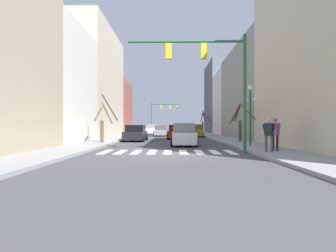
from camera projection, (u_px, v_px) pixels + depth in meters
name	position (u px, v px, depth m)	size (l,w,h in m)	color
ground_plane	(167.00, 155.00, 13.68)	(240.00, 240.00, 0.00)	#424247
sidewalk_left	(55.00, 153.00, 13.77)	(2.83, 90.00, 0.15)	gray
sidewalk_right	(281.00, 153.00, 13.59)	(2.83, 90.00, 0.15)	gray
building_row_left	(76.00, 87.00, 29.00)	(6.00, 42.59, 13.83)	tan
building_row_right	(253.00, 90.00, 32.68)	(6.00, 49.98, 13.73)	#BCB299
crosswalk_stripes	(168.00, 152.00, 15.10)	(7.65, 2.60, 0.01)	white
traffic_signal_near	(212.00, 67.00, 14.48)	(6.56, 0.28, 6.59)	#236038
traffic_signal_far	(162.00, 110.00, 57.54)	(6.36, 0.28, 6.59)	#236038
street_lamp_right_corner	(250.00, 103.00, 18.11)	(0.95, 0.36, 4.19)	#1E4C2D
car_parked_left_near	(161.00, 131.00, 38.45)	(2.02, 4.73, 1.55)	gray
car_parked_left_mid	(152.00, 129.00, 46.83)	(2.20, 4.72, 1.81)	silver
car_driving_toward_lane	(195.00, 131.00, 35.48)	(2.13, 4.37, 1.69)	#A38423
car_at_intersection	(176.00, 132.00, 29.65)	(1.98, 4.45, 1.61)	red
car_parked_right_near	(136.00, 133.00, 25.94)	(2.11, 4.90, 1.58)	black
car_parked_right_far	(183.00, 135.00, 19.93)	(1.97, 4.21, 1.70)	silver
pedestrian_on_right_sidewalk	(269.00, 132.00, 13.59)	(0.57, 0.63, 1.78)	#4C4C51
pedestrian_on_left_sidewalk	(275.00, 131.00, 14.26)	(0.37, 0.75, 1.79)	black
street_tree_right_near	(104.00, 122.00, 21.50)	(1.68, 1.47, 4.00)	brown
street_tree_left_far	(240.00, 123.00, 22.54)	(2.59, 1.44, 3.32)	brown
street_tree_right_mid	(204.00, 123.00, 46.50)	(2.07, 1.67, 4.07)	#473828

